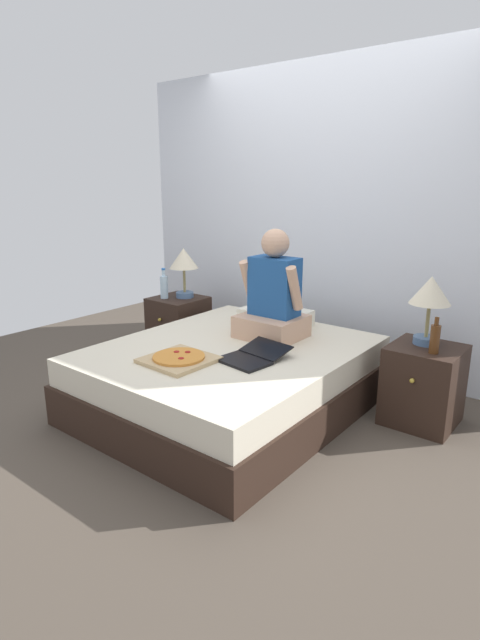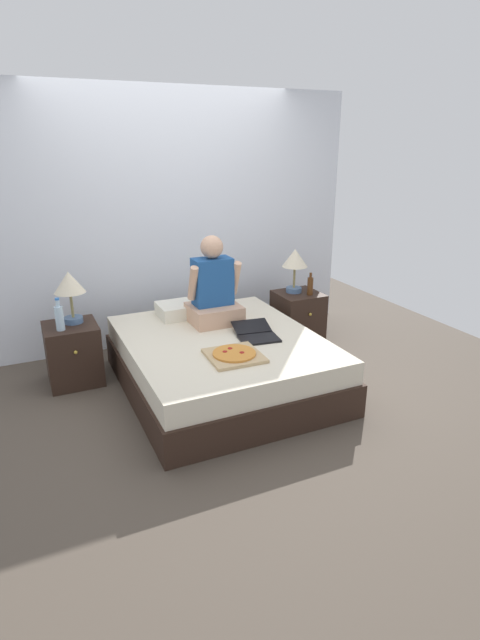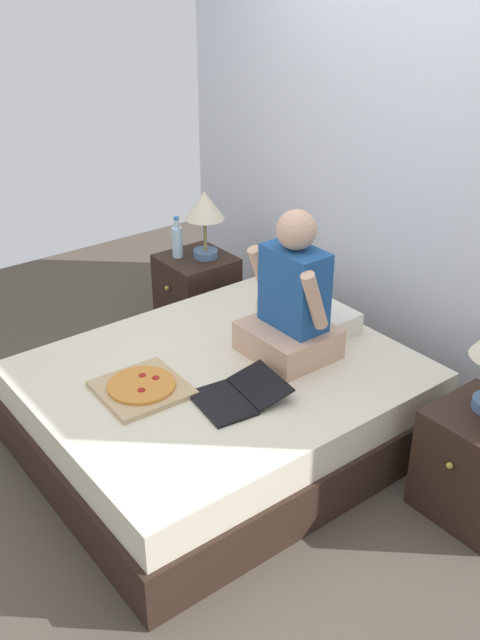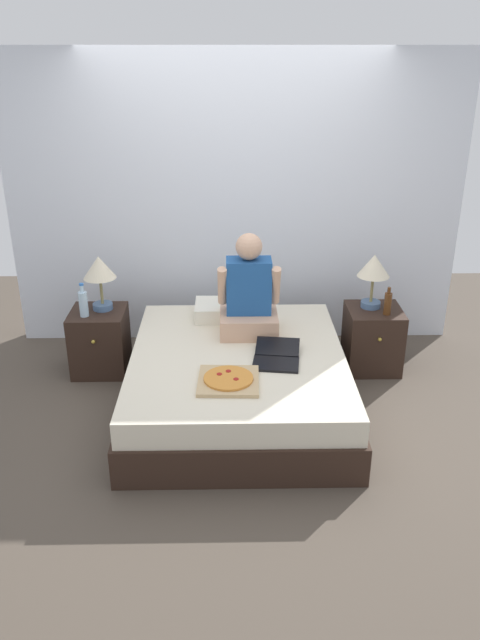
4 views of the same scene
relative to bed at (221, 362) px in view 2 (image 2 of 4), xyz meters
The scene contains 13 objects.
ground_plane 0.23m from the bed, ahead, with size 5.90×5.90×0.00m, color #4C4238.
wall_back 1.66m from the bed, 90.00° to the left, with size 3.90×0.12×2.50m, color silver.
bed is the anchor object (origin of this frame).
nightstand_left 1.29m from the bed, 151.00° to the left, with size 0.44×0.47×0.53m.
lamp_on_left_nightstand 1.43m from the bed, 148.17° to the left, with size 0.26×0.26×0.45m.
water_bottle 1.39m from the bed, 156.09° to the left, with size 0.07×0.07×0.28m.
nightstand_right 1.29m from the bed, 29.00° to the left, with size 0.44×0.47×0.53m.
lamp_on_right_nightstand 1.44m from the bed, 31.59° to the left, with size 0.26×0.26×0.45m.
beer_bottle 1.37m from the bed, 23.69° to the left, with size 0.06×0.06×0.23m.
pillow 0.73m from the bed, 96.57° to the left, with size 0.52×0.34×0.12m, color silver.
person_seated 0.65m from the bed, 76.86° to the left, with size 0.47×0.40×0.78m.
laptop 0.39m from the bed, 23.87° to the right, with size 0.37×0.45×0.07m.
pizza_box 0.50m from the bed, 99.28° to the right, with size 0.41×0.41×0.05m.
Camera 2 is at (-1.48, -3.58, 2.00)m, focal length 28.00 mm.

